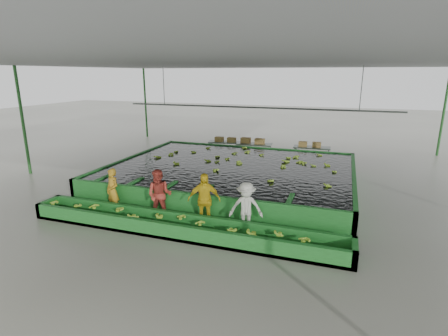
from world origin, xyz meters
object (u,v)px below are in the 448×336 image
(packing_table_left, at_px, (225,149))
(packing_table_mid, at_px, (254,151))
(flotation_tank, at_px, (232,175))
(box_stack_left, at_px, (225,142))
(worker_c, at_px, (204,200))
(worker_b, at_px, (160,195))
(box_stack_mid, at_px, (253,143))
(worker_d, at_px, (246,208))
(packing_table_right, at_px, (311,155))
(sorting_trough, at_px, (179,226))
(worker_a, at_px, (113,191))
(box_stack_right, at_px, (310,147))

(packing_table_left, relative_size, packing_table_mid, 0.97)
(flotation_tank, relative_size, box_stack_left, 8.23)
(flotation_tank, bearing_deg, packing_table_mid, 92.85)
(packing_table_mid, bearing_deg, worker_c, -85.47)
(worker_b, height_order, box_stack_mid, worker_b)
(worker_b, distance_m, worker_d, 2.91)
(worker_c, bearing_deg, packing_table_right, 55.10)
(packing_table_mid, height_order, packing_table_right, packing_table_mid)
(box_stack_left, bearing_deg, worker_c, -75.15)
(box_stack_left, bearing_deg, sorting_trough, -78.91)
(worker_a, relative_size, packing_table_left, 0.83)
(packing_table_mid, height_order, box_stack_mid, box_stack_mid)
(packing_table_mid, bearing_deg, sorting_trough, -88.61)
(worker_d, relative_size, packing_table_left, 0.83)
(box_stack_mid, bearing_deg, worker_b, -94.51)
(flotation_tank, bearing_deg, sorting_trough, -90.00)
(worker_c, relative_size, packing_table_left, 0.92)
(worker_a, xyz_separation_m, worker_d, (4.72, 0.00, 0.00))
(worker_c, bearing_deg, box_stack_left, 84.35)
(packing_table_left, bearing_deg, box_stack_left, -60.14)
(packing_table_left, distance_m, packing_table_mid, 1.78)
(worker_b, relative_size, packing_table_right, 0.88)
(packing_table_mid, relative_size, box_stack_mid, 1.46)
(worker_b, xyz_separation_m, box_stack_right, (3.83, 9.37, 0.03))
(packing_table_left, bearing_deg, worker_a, -95.31)
(worker_c, bearing_deg, packing_table_left, 84.48)
(packing_table_left, height_order, packing_table_right, packing_table_right)
(box_stack_left, relative_size, box_stack_right, 1.04)
(worker_b, bearing_deg, packing_table_right, 55.32)
(box_stack_left, bearing_deg, packing_table_left, 119.86)
(worker_b, distance_m, packing_table_right, 10.16)
(packing_table_left, bearing_deg, sorting_trough, -78.76)
(flotation_tank, xyz_separation_m, box_stack_right, (2.75, 5.07, 0.42))
(worker_c, bearing_deg, box_stack_mid, 74.66)
(flotation_tank, bearing_deg, box_stack_mid, 94.06)
(packing_table_left, bearing_deg, packing_table_right, 0.05)
(sorting_trough, bearing_deg, flotation_tank, 90.00)
(flotation_tank, distance_m, worker_b, 4.45)
(worker_a, bearing_deg, worker_d, 22.48)
(packing_table_mid, height_order, box_stack_left, box_stack_left)
(sorting_trough, relative_size, box_stack_left, 8.23)
(flotation_tank, distance_m, box_stack_left, 5.36)
(packing_table_left, distance_m, box_stack_right, 4.79)
(packing_table_right, bearing_deg, packing_table_left, -179.95)
(worker_d, xyz_separation_m, packing_table_mid, (-2.08, 9.15, -0.34))
(worker_c, height_order, worker_d, worker_c)
(flotation_tank, xyz_separation_m, box_stack_mid, (-0.35, 4.91, 0.43))
(worker_a, bearing_deg, packing_table_mid, 96.38)
(flotation_tank, xyz_separation_m, packing_table_left, (-2.02, 5.04, -0.02))
(worker_b, relative_size, box_stack_left, 1.39)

